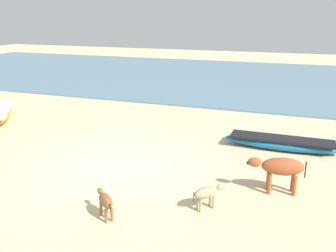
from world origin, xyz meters
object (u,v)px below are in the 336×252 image
at_px(cow_adult_rust, 280,168).
at_px(calf_near_dun, 207,193).
at_px(fishing_boat_1, 281,143).
at_px(calf_far_brown, 105,201).

relative_size(cow_adult_rust, calf_near_dun, 1.94).
bearing_deg(fishing_boat_1, calf_far_brown, -119.63).
height_order(cow_adult_rust, calf_far_brown, cow_adult_rust).
height_order(fishing_boat_1, cow_adult_rust, cow_adult_rust).
height_order(calf_near_dun, calf_far_brown, same).
xyz_separation_m(fishing_boat_1, calf_near_dun, (-1.50, -5.07, 0.20)).
xyz_separation_m(cow_adult_rust, calf_near_dun, (-1.65, -1.54, -0.30)).
relative_size(calf_near_dun, calf_far_brown, 1.02).
bearing_deg(cow_adult_rust, calf_far_brown, 24.40).
bearing_deg(calf_far_brown, cow_adult_rust, -100.85).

